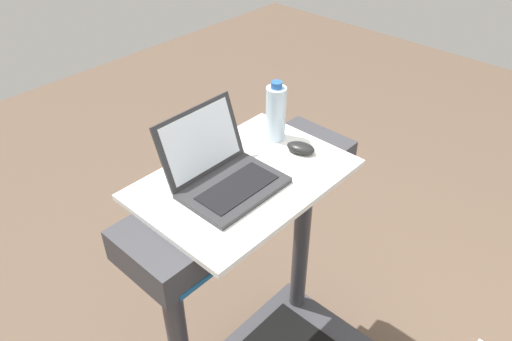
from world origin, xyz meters
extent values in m
cylinder|color=#38383D|center=(0.34, 0.70, 0.55)|extent=(0.07, 0.07, 0.80)
cube|color=#38383D|center=(0.00, 0.70, 1.00)|extent=(0.90, 0.28, 0.11)
cube|color=#0C3F19|center=(0.00, 0.56, 1.00)|extent=(0.24, 0.01, 0.06)
cube|color=#1E598C|center=(0.00, 0.56, 0.96)|extent=(0.81, 0.00, 0.02)
cube|color=white|center=(0.00, 0.70, 1.07)|extent=(0.69, 0.47, 0.02)
cube|color=#2D2D30|center=(-0.07, 0.68, 1.09)|extent=(0.31, 0.22, 0.02)
cube|color=black|center=(-0.07, 0.66, 1.10)|extent=(0.25, 0.12, 0.00)
cube|color=#2D2D30|center=(-0.07, 0.82, 1.20)|extent=(0.31, 0.08, 0.21)
cube|color=white|center=(-0.07, 0.81, 1.20)|extent=(0.27, 0.06, 0.18)
ellipsoid|color=black|center=(0.23, 0.66, 1.10)|extent=(0.09, 0.11, 0.03)
cylinder|color=silver|center=(0.24, 0.78, 1.18)|extent=(0.07, 0.07, 0.20)
cylinder|color=#2659A5|center=(0.24, 0.78, 1.29)|extent=(0.04, 0.04, 0.02)
camera|label=1|loc=(-0.90, -0.18, 2.04)|focal=34.57mm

